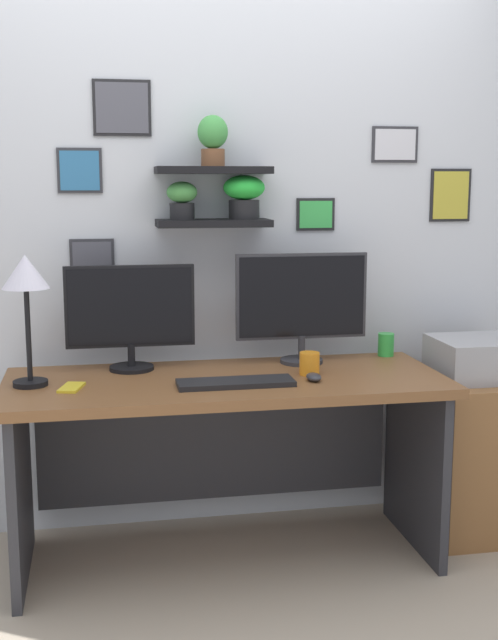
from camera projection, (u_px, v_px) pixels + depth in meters
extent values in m
plane|color=tan|center=(227.00, 558.00, 3.30)|extent=(8.00, 8.00, 0.00)
cube|color=silver|center=(209.00, 218.00, 3.50)|extent=(4.40, 0.04, 2.70)
cube|color=black|center=(213.00, 223.00, 3.38)|extent=(0.47, 0.20, 0.03)
cube|color=black|center=(213.00, 170.00, 3.35)|extent=(0.47, 0.20, 0.03)
cylinder|color=black|center=(244.00, 210.00, 3.40)|extent=(0.13, 0.13, 0.08)
ellipsoid|color=green|center=(244.00, 188.00, 3.38)|extent=(0.17, 0.17, 0.10)
cylinder|color=brown|center=(213.00, 158.00, 3.34)|extent=(0.10, 0.10, 0.07)
ellipsoid|color=#429645|center=(213.00, 132.00, 3.32)|extent=(0.12, 0.12, 0.14)
cylinder|color=black|center=(182.00, 211.00, 3.35)|extent=(0.10, 0.10, 0.07)
ellipsoid|color=#449043|center=(182.00, 192.00, 3.34)|extent=(0.13, 0.13, 0.09)
cube|color=#2D2D33|center=(395.00, 145.00, 3.57)|extent=(0.21, 0.02, 0.16)
cube|color=silver|center=(395.00, 145.00, 3.56)|extent=(0.19, 0.00, 0.13)
cube|color=#2D2D33|center=(92.00, 257.00, 3.41)|extent=(0.18, 0.02, 0.15)
cube|color=#4C4C56|center=(92.00, 257.00, 3.40)|extent=(0.16, 0.00, 0.13)
cube|color=black|center=(122.00, 108.00, 3.33)|extent=(0.24, 0.02, 0.23)
cube|color=#4C4C56|center=(122.00, 108.00, 3.32)|extent=(0.21, 0.00, 0.20)
cube|color=black|center=(315.00, 214.00, 3.56)|extent=(0.17, 0.02, 0.14)
cube|color=green|center=(316.00, 214.00, 3.55)|extent=(0.15, 0.00, 0.12)
cube|color=black|center=(450.00, 195.00, 3.66)|extent=(0.19, 0.02, 0.24)
cube|color=gold|center=(451.00, 195.00, 3.65)|extent=(0.17, 0.00, 0.21)
cube|color=#2D2D33|center=(80.00, 171.00, 3.34)|extent=(0.18, 0.02, 0.18)
cube|color=teal|center=(80.00, 171.00, 3.33)|extent=(0.16, 0.00, 0.16)
cube|color=brown|center=(226.00, 383.00, 3.17)|extent=(1.71, 0.68, 0.04)
cube|color=#2D2D33|center=(20.00, 488.00, 3.09)|extent=(0.04, 0.62, 0.71)
cube|color=#2D2D33|center=(415.00, 462.00, 3.38)|extent=(0.04, 0.62, 0.71)
cube|color=#2D2D33|center=(216.00, 442.00, 3.52)|extent=(1.51, 0.02, 0.50)
cylinder|color=black|center=(132.00, 368.00, 3.31)|extent=(0.18, 0.18, 0.02)
cylinder|color=black|center=(131.00, 355.00, 3.30)|extent=(0.03, 0.03, 0.09)
cube|color=black|center=(130.00, 306.00, 3.27)|extent=(0.52, 0.02, 0.33)
cube|color=black|center=(130.00, 307.00, 3.26)|extent=(0.50, 0.00, 0.31)
cylinder|color=#2D2D33|center=(301.00, 361.00, 3.44)|extent=(0.18, 0.18, 0.02)
cylinder|color=#2D2D33|center=(302.00, 347.00, 3.43)|extent=(0.03, 0.03, 0.10)
cube|color=#2D2D33|center=(302.00, 296.00, 3.40)|extent=(0.56, 0.02, 0.36)
cube|color=black|center=(302.00, 296.00, 3.39)|extent=(0.53, 0.00, 0.34)
cube|color=black|center=(236.00, 383.00, 3.05)|extent=(0.44, 0.14, 0.02)
ellipsoid|color=#2D2D33|center=(314.00, 377.00, 3.12)|extent=(0.06, 0.09, 0.03)
cylinder|color=black|center=(31.00, 383.00, 3.05)|extent=(0.13, 0.13, 0.02)
cylinder|color=black|center=(28.00, 335.00, 3.02)|extent=(0.02, 0.02, 0.35)
cone|color=silver|center=(25.00, 272.00, 2.98)|extent=(0.17, 0.17, 0.12)
cube|color=yellow|center=(72.00, 387.00, 3.00)|extent=(0.10, 0.15, 0.01)
cylinder|color=orange|center=(309.00, 363.00, 3.22)|extent=(0.08, 0.08, 0.09)
cylinder|color=green|center=(386.00, 345.00, 3.57)|extent=(0.07, 0.07, 0.10)
cube|color=brown|center=(475.00, 453.00, 3.53)|extent=(0.44, 0.50, 0.68)
cube|color=#9E9EA3|center=(480.00, 358.00, 3.46)|extent=(0.38, 0.34, 0.17)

